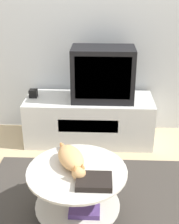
{
  "coord_description": "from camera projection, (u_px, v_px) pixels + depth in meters",
  "views": [
    {
      "loc": [
        0.08,
        -1.91,
        1.76
      ],
      "look_at": [
        -0.03,
        0.59,
        0.61
      ],
      "focal_mm": 50.0,
      "sensor_mm": 36.0,
      "label": 1
    }
  ],
  "objects": [
    {
      "name": "cat",
      "position": [
        71.0,
        159.0,
        2.27
      ],
      "size": [
        0.28,
        0.49,
        0.13
      ],
      "rotation": [
        0.0,
        0.0,
        -1.18
      ],
      "color": "tan",
      "rests_on": "coffee_table"
    },
    {
      "name": "dvd_box",
      "position": [
        94.0,
        181.0,
        2.09
      ],
      "size": [
        0.24,
        0.19,
        0.04
      ],
      "color": "black",
      "rests_on": "coffee_table"
    },
    {
      "name": "tv_stand",
      "position": [
        89.0,
        119.0,
        3.45
      ],
      "size": [
        1.37,
        0.53,
        0.5
      ],
      "color": "silver",
      "rests_on": "ground_plane"
    },
    {
      "name": "tv",
      "position": [
        103.0,
        74.0,
        3.21
      ],
      "size": [
        0.64,
        0.37,
        0.56
      ],
      "color": "black",
      "rests_on": "tv_stand"
    },
    {
      "name": "wall_back",
      "position": [
        96.0,
        17.0,
        3.33
      ],
      "size": [
        8.0,
        0.05,
        2.6
      ],
      "color": "silver",
      "rests_on": "ground_plane"
    },
    {
      "name": "ground_plane",
      "position": [
        90.0,
        213.0,
        2.47
      ],
      "size": [
        12.0,
        12.0,
        0.0
      ],
      "primitive_type": "plane",
      "color": "tan"
    },
    {
      "name": "speaker",
      "position": [
        33.0,
        93.0,
        3.36
      ],
      "size": [
        0.08,
        0.08,
        0.08
      ],
      "color": "black",
      "rests_on": "tv_stand"
    },
    {
      "name": "rug",
      "position": [
        90.0,
        212.0,
        2.47
      ],
      "size": [
        1.82,
        1.5,
        0.02
      ],
      "color": "#3D3833",
      "rests_on": "ground_plane"
    },
    {
      "name": "coffee_table",
      "position": [
        78.0,
        188.0,
        2.3
      ],
      "size": [
        0.73,
        0.73,
        0.43
      ],
      "color": "#B2B2B7",
      "rests_on": "rug"
    }
  ]
}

